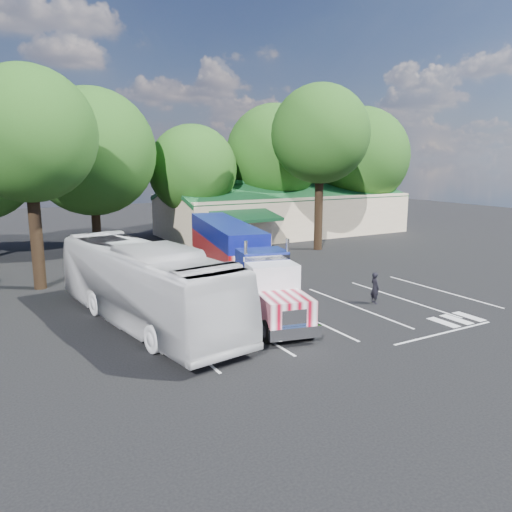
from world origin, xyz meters
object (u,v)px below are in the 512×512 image
bicycle (269,269)px  silver_sedan (220,238)px  woman (375,288)px  tour_bus (145,284)px  semi_truck (235,252)px

bicycle → silver_sedan: silver_sedan is taller
woman → silver_sedan: (0.50, 19.92, -0.07)m
woman → tour_bus: size_ratio=0.12×
semi_truck → bicycle: semi_truck is taller
tour_bus → silver_sedan: size_ratio=2.87×
woman → silver_sedan: woman is taller
semi_truck → bicycle: size_ratio=11.27×
woman → tour_bus: (-11.50, 2.74, 1.03)m
bicycle → semi_truck: bearing=-152.4°
woman → bicycle: size_ratio=1.03×
woman → silver_sedan: 19.93m
tour_bus → silver_sedan: tour_bus is taller
semi_truck → woman: 8.28m
semi_truck → tour_bus: semi_truck is taller
woman → bicycle: 8.41m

